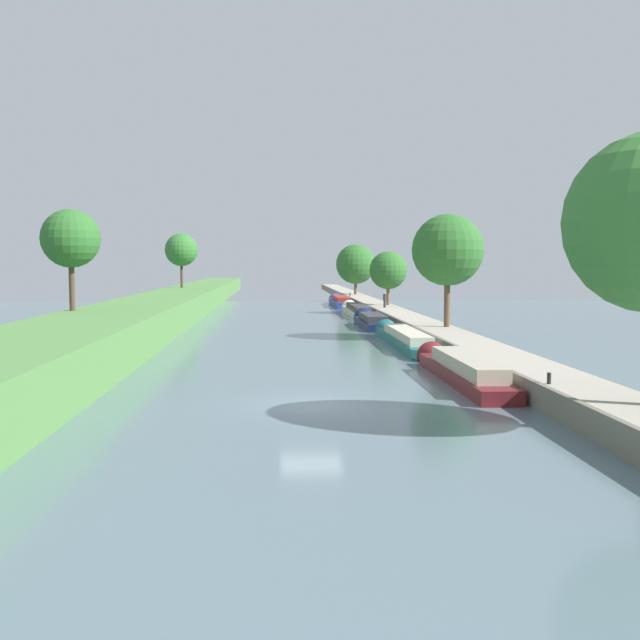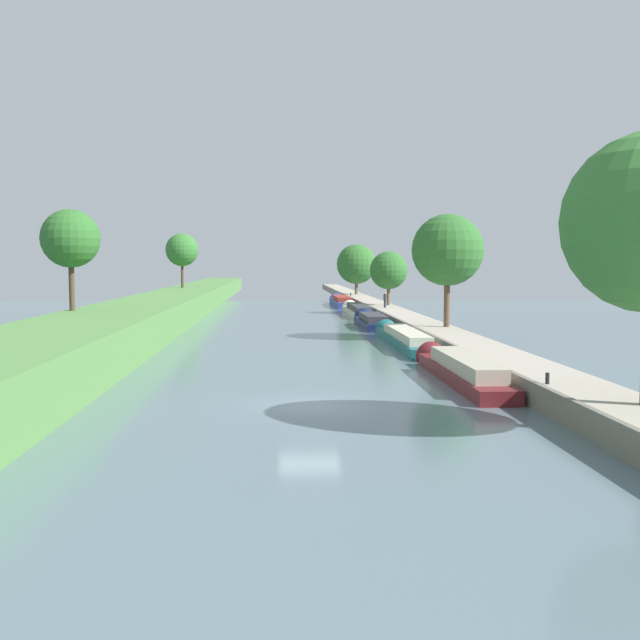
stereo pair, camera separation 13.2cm
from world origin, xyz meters
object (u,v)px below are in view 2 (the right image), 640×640
(narrowboat_blue, at_px, (341,301))
(mooring_bollard_far, at_px, (351,294))
(narrowboat_teal, at_px, (403,338))
(person_walking, at_px, (385,299))
(mooring_bollard_near, at_px, (547,378))
(narrowboat_maroon, at_px, (459,369))
(narrowboat_cream, at_px, (357,310))
(narrowboat_navy, at_px, (371,321))

(narrowboat_blue, relative_size, mooring_bollard_far, 33.87)
(narrowboat_teal, bearing_deg, person_walking, 84.15)
(person_walking, relative_size, mooring_bollard_near, 3.69)
(narrowboat_maroon, bearing_deg, narrowboat_blue, 90.34)
(narrowboat_teal, height_order, narrowboat_cream, narrowboat_cream)
(narrowboat_blue, height_order, person_walking, person_walking)
(narrowboat_teal, relative_size, mooring_bollard_far, 36.00)
(narrowboat_teal, height_order, narrowboat_navy, narrowboat_navy)
(narrowboat_teal, bearing_deg, narrowboat_maroon, -89.64)
(narrowboat_cream, bearing_deg, person_walking, -52.79)
(narrowboat_cream, bearing_deg, narrowboat_maroon, -89.94)
(narrowboat_blue, bearing_deg, narrowboat_cream, -88.94)
(narrowboat_maroon, relative_size, narrowboat_cream, 0.80)
(narrowboat_navy, relative_size, mooring_bollard_near, 24.64)
(narrowboat_maroon, height_order, narrowboat_blue, narrowboat_blue)
(narrowboat_blue, bearing_deg, narrowboat_maroon, -89.66)
(narrowboat_cream, xyz_separation_m, mooring_bollard_near, (1.71, -52.03, 0.74))
(person_walking, bearing_deg, narrowboat_navy, -105.03)
(narrowboat_teal, relative_size, person_walking, 9.76)
(narrowboat_maroon, distance_m, narrowboat_teal, 15.43)
(narrowboat_maroon, bearing_deg, narrowboat_navy, 90.75)
(narrowboat_cream, bearing_deg, narrowboat_navy, -91.39)
(mooring_bollard_near, bearing_deg, person_walking, 88.95)
(narrowboat_teal, height_order, mooring_bollard_far, mooring_bollard_far)
(narrowboat_maroon, bearing_deg, narrowboat_cream, 90.06)
(narrowboat_teal, xyz_separation_m, mooring_bollard_far, (1.76, 52.99, 0.75))
(narrowboat_maroon, relative_size, narrowboat_blue, 0.89)
(person_walking, xyz_separation_m, mooring_bollard_far, (-0.89, 27.08, -0.65))
(narrowboat_maroon, xyz_separation_m, mooring_bollard_near, (1.66, -7.26, 0.70))
(mooring_bollard_near, bearing_deg, narrowboat_maroon, 102.88)
(person_walking, distance_m, mooring_bollard_far, 27.10)
(narrowboat_navy, height_order, narrowboat_blue, narrowboat_blue)
(mooring_bollard_near, bearing_deg, mooring_bollard_far, 90.00)
(narrowboat_maroon, distance_m, mooring_bollard_far, 68.44)
(narrowboat_blue, bearing_deg, narrowboat_teal, -89.67)
(narrowboat_navy, bearing_deg, narrowboat_maroon, -89.25)
(narrowboat_cream, distance_m, mooring_bollard_near, 52.06)
(narrowboat_teal, height_order, narrowboat_blue, narrowboat_blue)
(narrowboat_navy, xyz_separation_m, mooring_bollard_near, (2.06, -37.61, 0.76))
(narrowboat_cream, height_order, mooring_bollard_far, mooring_bollard_far)
(narrowboat_maroon, xyz_separation_m, person_walking, (2.55, 41.34, 1.35))
(mooring_bollard_near, bearing_deg, narrowboat_cream, 91.88)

